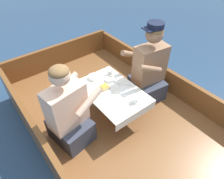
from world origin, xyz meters
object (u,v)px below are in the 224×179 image
at_px(person_port, 68,114).
at_px(coffee_cup_starboard, 110,72).
at_px(sandwich, 105,87).
at_px(person_starboard, 149,70).
at_px(coffee_cup_port, 135,100).

bearing_deg(person_port, coffee_cup_starboard, 11.23).
bearing_deg(sandwich, person_starboard, -8.46).
xyz_separation_m(sandwich, coffee_cup_starboard, (0.23, 0.20, 0.00)).
bearing_deg(person_starboard, coffee_cup_port, 37.18).
xyz_separation_m(person_port, coffee_cup_starboard, (0.77, 0.29, 0.02)).
xyz_separation_m(coffee_cup_port, coffee_cup_starboard, (0.10, 0.57, 0.00)).
relative_size(person_starboard, coffee_cup_starboard, 11.73).
xyz_separation_m(person_port, sandwich, (0.53, 0.10, 0.01)).
distance_m(person_port, sandwich, 0.54).
bearing_deg(person_port, sandwich, 0.56).
bearing_deg(person_port, coffee_cup_port, -32.47).
relative_size(person_starboard, coffee_cup_port, 10.30).
distance_m(sandwich, coffee_cup_starboard, 0.30).
bearing_deg(person_starboard, coffee_cup_starboard, -27.27).
relative_size(person_port, coffee_cup_starboard, 10.86).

